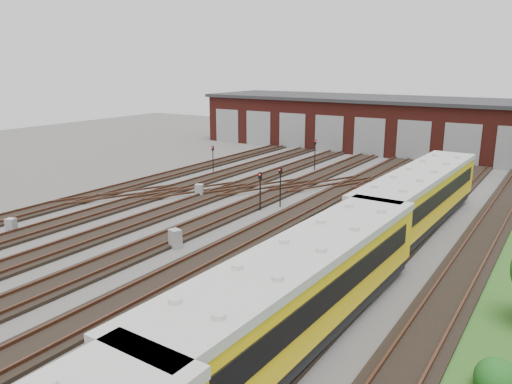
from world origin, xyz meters
The scene contains 14 objects.
ground centered at (0.00, 0.00, 0.00)m, with size 120.00×120.00×0.00m, color #42403D.
track_network centered at (-0.17, 0.59, 0.11)m, with size 30.40×70.00×0.33m.
maintenance_shed centered at (-0.01, 39.97, 3.20)m, with size 51.00×12.50×6.35m.
metro_train centered at (10.00, -5.19, 2.10)m, with size 3.49×48.82×3.46m.
signal_mast_0 centered at (-11.53, 17.26, 1.68)m, with size 0.23×0.22×2.62m.
signal_mast_1 centered at (0.08, 10.31, 1.91)m, with size 0.26×0.25×2.98m.
signal_mast_2 centered at (-3.77, 23.75, 1.96)m, with size 0.28×0.27×3.06m.
signal_mast_3 centered at (-0.73, 8.81, 1.82)m, with size 0.27×0.25×2.81m.
relay_cabinet_0 centered at (-11.09, -3.94, 0.48)m, with size 0.57×0.48×0.96m, color #929597.
relay_cabinet_1 centered at (-6.88, 9.41, 0.51)m, with size 0.61×0.51×1.01m, color #929597.
relay_cabinet_2 centered at (-0.73, -0.29, 0.55)m, with size 0.66×0.55×1.10m, color #929597.
relay_cabinet_3 centered at (6.83, 12.40, 0.55)m, with size 0.66×0.55×1.10m, color #929597.
relay_cabinet_4 centered at (6.06, 14.91, 0.52)m, with size 0.62×0.52×1.04m, color #929597.
bush_0 centered at (16.79, -4.59, 0.70)m, with size 1.41×1.41×1.41m, color #144614.
Camera 1 is at (17.90, -20.52, 10.29)m, focal length 35.00 mm.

